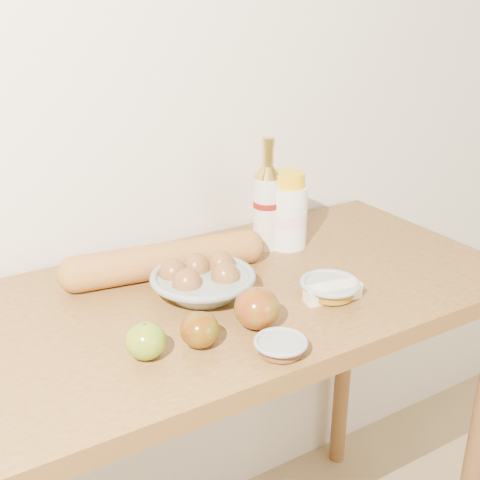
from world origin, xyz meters
The scene contains 12 objects.
back_wall centered at (0.00, 1.51, 1.30)m, with size 3.50×0.02×2.60m, color beige.
table centered at (0.00, 1.18, 0.78)m, with size 1.20×0.60×0.90m.
bourbon_bottle centered at (0.18, 1.33, 1.01)m, with size 0.07×0.07×0.26m.
cream_bottle centered at (0.23, 1.31, 0.98)m, with size 0.11×0.11×0.18m.
egg_bowl centered at (-0.06, 1.19, 0.93)m, with size 0.24×0.24×0.07m.
baguette centered at (-0.09, 1.31, 0.94)m, with size 0.46×0.14×0.08m.
apple_yellowgreen centered at (-0.25, 1.04, 0.93)m, with size 0.08×0.08×0.06m.
apple_redgreen_front centered at (-0.16, 1.03, 0.93)m, with size 0.07×0.07×0.06m.
apple_redgreen_right centered at (-0.04, 1.03, 0.94)m, with size 0.11×0.11×0.08m.
sugar_bowl centered at (-0.05, 0.93, 0.91)m, with size 0.12×0.12×0.03m.
syrup_bowl centered at (0.15, 1.05, 0.92)m, with size 0.13×0.13×0.03m.
butter_stick centered at (0.15, 1.04, 0.92)m, with size 0.12×0.05×0.03m.
Camera 1 is at (-0.55, 0.23, 1.47)m, focal length 45.00 mm.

